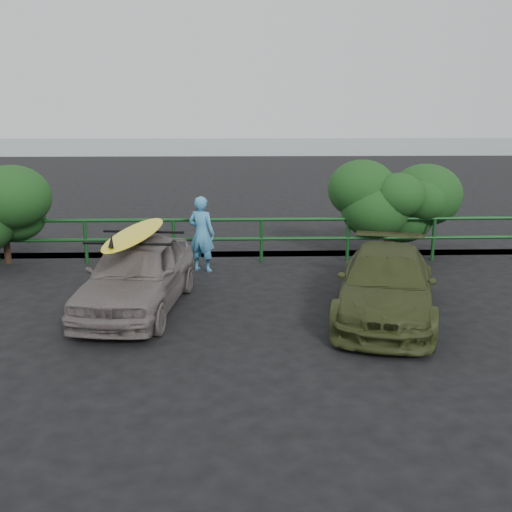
{
  "coord_description": "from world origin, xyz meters",
  "views": [
    {
      "loc": [
        0.44,
        -7.77,
        3.31
      ],
      "look_at": [
        0.77,
        1.78,
        0.94
      ],
      "focal_mm": 40.0,
      "sensor_mm": 36.0,
      "label": 1
    }
  ],
  "objects_px": {
    "sedan": "(138,274)",
    "man": "(202,234)",
    "surfboard": "(135,233)",
    "olive_vehicle": "(386,284)",
    "guardrail": "(218,240)"
  },
  "relations": [
    {
      "from": "olive_vehicle",
      "to": "surfboard",
      "type": "bearing_deg",
      "value": -170.76
    },
    {
      "from": "olive_vehicle",
      "to": "surfboard",
      "type": "relative_size",
      "value": 1.3
    },
    {
      "from": "guardrail",
      "to": "olive_vehicle",
      "type": "xyz_separation_m",
      "value": [
        2.93,
        -3.69,
        0.04
      ]
    },
    {
      "from": "surfboard",
      "to": "sedan",
      "type": "bearing_deg",
      "value": 96.89
    },
    {
      "from": "sedan",
      "to": "olive_vehicle",
      "type": "distance_m",
      "value": 4.25
    },
    {
      "from": "guardrail",
      "to": "surfboard",
      "type": "xyz_separation_m",
      "value": [
        -1.29,
        -3.2,
        0.83
      ]
    },
    {
      "from": "olive_vehicle",
      "to": "sedan",
      "type": "bearing_deg",
      "value": -170.76
    },
    {
      "from": "sedan",
      "to": "surfboard",
      "type": "height_order",
      "value": "surfboard"
    },
    {
      "from": "sedan",
      "to": "man",
      "type": "xyz_separation_m",
      "value": [
        0.97,
        2.49,
        0.19
      ]
    },
    {
      "from": "sedan",
      "to": "olive_vehicle",
      "type": "relative_size",
      "value": 0.96
    },
    {
      "from": "man",
      "to": "sedan",
      "type": "bearing_deg",
      "value": 93.14
    },
    {
      "from": "sedan",
      "to": "olive_vehicle",
      "type": "bearing_deg",
      "value": 0.17
    },
    {
      "from": "sedan",
      "to": "olive_vehicle",
      "type": "height_order",
      "value": "sedan"
    },
    {
      "from": "sedan",
      "to": "surfboard",
      "type": "bearing_deg",
      "value": -83.11
    },
    {
      "from": "man",
      "to": "surfboard",
      "type": "bearing_deg",
      "value": 93.14
    }
  ]
}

